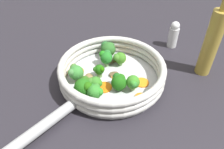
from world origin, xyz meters
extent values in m
plane|color=black|center=(0.00, 0.00, 0.00)|extent=(4.00, 4.00, 0.00)
cylinder|color=#B2B5B7|center=(0.00, 0.00, 0.01)|extent=(0.29, 0.29, 0.01)
torus|color=#B8B8B3|center=(0.00, 0.00, 0.02)|extent=(0.31, 0.31, 0.02)
torus|color=#B8B8B3|center=(0.00, 0.00, 0.04)|extent=(0.31, 0.31, 0.02)
torus|color=#B8B8B3|center=(0.00, 0.00, 0.06)|extent=(0.31, 0.31, 0.02)
cylinder|color=#999B9E|center=(-0.22, -0.11, 0.02)|extent=(0.19, 0.11, 0.03)
sphere|color=#B0B9B8|center=(-0.14, -0.02, 0.02)|extent=(0.01, 0.01, 0.01)
sphere|color=#B6B2B3|center=(-0.10, -0.09, 0.02)|extent=(0.01, 0.01, 0.01)
cylinder|color=orange|center=(-0.04, -0.03, 0.01)|extent=(0.05, 0.05, 0.00)
cylinder|color=orange|center=(0.06, 0.08, 0.01)|extent=(0.05, 0.05, 0.00)
cylinder|color=orange|center=(0.07, -0.05, 0.01)|extent=(0.05, 0.05, 0.00)
cylinder|color=#F99742|center=(0.01, 0.01, 0.01)|extent=(0.04, 0.04, 0.00)
cylinder|color=orange|center=(-0.08, 0.01, 0.01)|extent=(0.03, 0.03, 0.01)
cylinder|color=orange|center=(-0.09, 0.07, 0.01)|extent=(0.05, 0.05, 0.00)
cylinder|color=orange|center=(0.04, -0.10, 0.01)|extent=(0.05, 0.05, 0.00)
cylinder|color=#8AA566|center=(0.04, -0.06, 0.02)|extent=(0.01, 0.01, 0.02)
sphere|color=#357921|center=(0.04, -0.06, 0.04)|extent=(0.04, 0.04, 0.04)
sphere|color=#2B722C|center=(0.03, -0.08, 0.04)|extent=(0.02, 0.02, 0.02)
sphere|color=#2E7824|center=(0.03, -0.08, 0.05)|extent=(0.02, 0.02, 0.02)
cylinder|color=#61894A|center=(-0.03, 0.02, 0.02)|extent=(0.02, 0.02, 0.02)
sphere|color=#1A570F|center=(-0.03, 0.02, 0.04)|extent=(0.03, 0.03, 0.03)
sphere|color=#206007|center=(-0.03, 0.01, 0.04)|extent=(0.02, 0.02, 0.02)
sphere|color=#215516|center=(-0.04, 0.03, 0.04)|extent=(0.02, 0.02, 0.02)
cylinder|color=#66854E|center=(-0.10, 0.03, 0.02)|extent=(0.01, 0.01, 0.02)
sphere|color=#337731|center=(-0.10, 0.03, 0.04)|extent=(0.04, 0.04, 0.04)
sphere|color=#3D703A|center=(-0.11, 0.03, 0.05)|extent=(0.02, 0.02, 0.02)
sphere|color=#3D6D2D|center=(-0.10, 0.05, 0.05)|extent=(0.02, 0.02, 0.02)
sphere|color=#2B6F31|center=(-0.09, 0.05, 0.05)|extent=(0.02, 0.02, 0.02)
cylinder|color=#709756|center=(-0.06, -0.03, 0.02)|extent=(0.01, 0.01, 0.02)
sphere|color=#316E22|center=(-0.06, -0.03, 0.04)|extent=(0.04, 0.04, 0.04)
sphere|color=#346922|center=(-0.07, -0.02, 0.04)|extent=(0.02, 0.02, 0.02)
sphere|color=#316F1C|center=(-0.05, -0.04, 0.04)|extent=(0.02, 0.02, 0.02)
cylinder|color=#628543|center=(0.00, -0.05, 0.02)|extent=(0.01, 0.01, 0.01)
sphere|color=#195610|center=(0.00, -0.05, 0.04)|extent=(0.04, 0.04, 0.04)
sphere|color=#1B5618|center=(0.00, -0.03, 0.04)|extent=(0.02, 0.02, 0.02)
sphere|color=#1E5911|center=(0.01, -0.04, 0.04)|extent=(0.03, 0.03, 0.03)
cylinder|color=#80B563|center=(0.05, 0.05, 0.02)|extent=(0.01, 0.01, 0.02)
sphere|color=#36721E|center=(0.05, 0.05, 0.04)|extent=(0.04, 0.04, 0.04)
sphere|color=#3C7325|center=(0.04, 0.05, 0.04)|extent=(0.02, 0.02, 0.02)
sphere|color=#2E6923|center=(0.04, 0.06, 0.04)|extent=(0.02, 0.02, 0.02)
sphere|color=#3C7C28|center=(0.04, 0.05, 0.04)|extent=(0.02, 0.02, 0.02)
cylinder|color=#709456|center=(0.01, 0.06, 0.02)|extent=(0.01, 0.01, 0.02)
sphere|color=#1E6920|center=(0.01, 0.06, 0.04)|extent=(0.04, 0.04, 0.04)
sphere|color=#1C7017|center=(0.00, 0.08, 0.05)|extent=(0.02, 0.02, 0.02)
sphere|color=#216126|center=(0.01, 0.07, 0.05)|extent=(0.02, 0.02, 0.02)
cylinder|color=#668E56|center=(0.03, 0.10, 0.02)|extent=(0.01, 0.01, 0.02)
sphere|color=#275C23|center=(0.03, 0.10, 0.04)|extent=(0.05, 0.05, 0.05)
sphere|color=#265726|center=(0.04, 0.11, 0.05)|extent=(0.02, 0.02, 0.02)
sphere|color=#225A26|center=(0.03, 0.12, 0.05)|extent=(0.03, 0.03, 0.03)
cylinder|color=#6D884E|center=(-0.08, -0.06, 0.02)|extent=(0.01, 0.01, 0.02)
sphere|color=#2E7628|center=(-0.08, -0.06, 0.04)|extent=(0.04, 0.04, 0.04)
sphere|color=#287229|center=(-0.07, -0.05, 0.04)|extent=(0.02, 0.02, 0.02)
sphere|color=#316D27|center=(-0.07, -0.05, 0.04)|extent=(0.02, 0.02, 0.02)
sphere|color=#2A7F23|center=(-0.06, -0.07, 0.04)|extent=(0.02, 0.02, 0.02)
cylinder|color=#679145|center=(-0.10, -0.03, 0.02)|extent=(0.01, 0.01, 0.01)
sphere|color=#1E5B14|center=(-0.10, -0.03, 0.04)|extent=(0.05, 0.05, 0.05)
sphere|color=#265315|center=(-0.09, -0.02, 0.05)|extent=(0.03, 0.03, 0.03)
sphere|color=#1F580D|center=(-0.09, -0.04, 0.05)|extent=(0.03, 0.03, 0.03)
ellipsoid|color=olive|center=(-0.06, 0.02, 0.02)|extent=(0.03, 0.04, 0.01)
ellipsoid|color=brown|center=(0.03, 0.07, 0.02)|extent=(0.03, 0.03, 0.01)
ellipsoid|color=brown|center=(0.01, 0.01, 0.02)|extent=(0.03, 0.03, 0.01)
cylinder|color=silver|center=(0.28, 0.09, 0.04)|extent=(0.03, 0.03, 0.07)
sphere|color=silver|center=(0.28, 0.09, 0.08)|extent=(0.03, 0.03, 0.03)
cylinder|color=olive|center=(0.28, -0.07, 0.10)|extent=(0.04, 0.04, 0.20)
camera|label=1|loc=(-0.19, -0.45, 0.44)|focal=35.00mm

